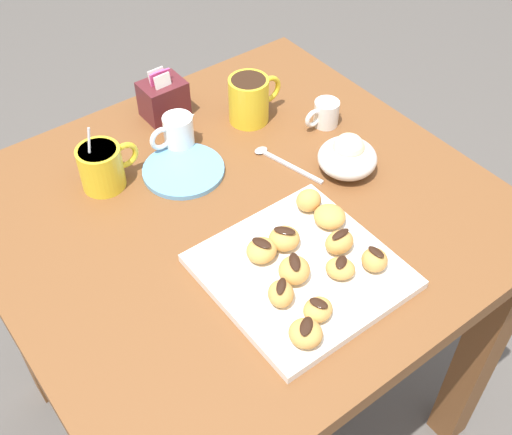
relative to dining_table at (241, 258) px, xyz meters
name	(u,v)px	position (x,y,z in m)	size (l,w,h in m)	color
ground_plane	(245,406)	(0.00, 0.00, -0.60)	(8.00, 8.00, 0.00)	#514C47
dining_table	(241,258)	(0.00, 0.00, 0.00)	(0.89, 0.84, 0.75)	brown
pastry_plate_square	(301,271)	(-0.01, -0.19, 0.15)	(0.29, 0.29, 0.02)	white
coffee_mug_yellow_left	(102,166)	(-0.17, 0.20, 0.19)	(0.12, 0.08, 0.13)	yellow
coffee_mug_yellow_right	(250,98)	(0.17, 0.20, 0.20)	(0.12, 0.08, 0.10)	yellow
cream_pitcher_white	(178,131)	(0.00, 0.21, 0.18)	(0.10, 0.06, 0.07)	white
sugar_caddy	(163,98)	(0.04, 0.32, 0.19)	(0.09, 0.07, 0.11)	#561E23
ice_cream_bowl	(348,156)	(0.22, -0.04, 0.18)	(0.11, 0.11, 0.08)	white
chocolate_sauce_pitcher	(326,112)	(0.29, 0.09, 0.18)	(0.09, 0.05, 0.06)	white
saucer_sky_left	(184,170)	(-0.03, 0.14, 0.15)	(0.16, 0.16, 0.01)	#66A8DB
loose_spoon_near_saucer	(280,160)	(0.14, 0.05, 0.15)	(0.05, 0.16, 0.01)	silver
beignet_0	(309,200)	(0.09, -0.09, 0.18)	(0.04, 0.05, 0.04)	#D19347
beignet_1	(294,270)	(-0.04, -0.20, 0.18)	(0.05, 0.05, 0.04)	#D19347
chocolate_drizzle_1	(295,262)	(-0.04, -0.20, 0.20)	(0.04, 0.02, 0.01)	black
beignet_2	(262,250)	(-0.05, -0.13, 0.18)	(0.05, 0.05, 0.03)	#D19347
chocolate_drizzle_2	(262,243)	(-0.05, -0.13, 0.20)	(0.04, 0.02, 0.01)	black
beignet_3	(375,260)	(0.08, -0.26, 0.18)	(0.04, 0.04, 0.04)	#D19347
chocolate_drizzle_3	(376,252)	(0.08, -0.26, 0.20)	(0.03, 0.01, 0.01)	black
beignet_4	(340,269)	(0.03, -0.24, 0.18)	(0.04, 0.05, 0.03)	#D19347
chocolate_drizzle_4	(341,262)	(0.03, -0.24, 0.19)	(0.03, 0.02, 0.01)	black
beignet_5	(318,310)	(-0.06, -0.28, 0.18)	(0.04, 0.05, 0.03)	#D19347
chocolate_drizzle_5	(319,303)	(-0.06, -0.28, 0.19)	(0.03, 0.02, 0.01)	black
beignet_6	(339,242)	(0.06, -0.20, 0.18)	(0.05, 0.04, 0.04)	#D19347
chocolate_drizzle_6	(340,234)	(0.06, -0.20, 0.20)	(0.04, 0.01, 0.01)	black
beignet_7	(281,294)	(-0.08, -0.22, 0.18)	(0.05, 0.04, 0.04)	#D19347
chocolate_drizzle_7	(281,286)	(-0.08, -0.22, 0.20)	(0.03, 0.01, 0.01)	black
beignet_8	(330,216)	(0.09, -0.14, 0.18)	(0.06, 0.05, 0.03)	#D19347
beignet_9	(306,333)	(-0.10, -0.30, 0.18)	(0.05, 0.05, 0.03)	#D19347
chocolate_drizzle_9	(306,326)	(-0.10, -0.30, 0.20)	(0.04, 0.02, 0.01)	black
beignet_10	(284,238)	(-0.01, -0.14, 0.18)	(0.05, 0.05, 0.04)	#D19347
chocolate_drizzle_10	(285,231)	(-0.01, -0.14, 0.20)	(0.04, 0.02, 0.01)	black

